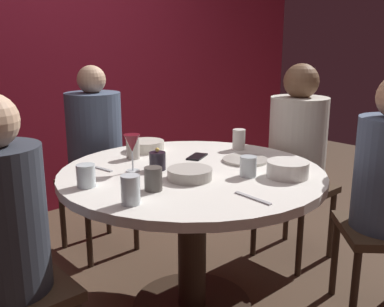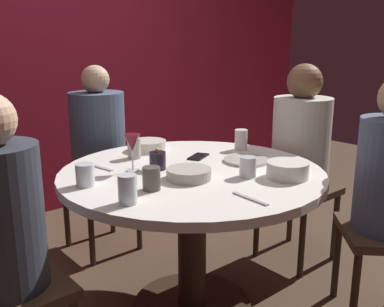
{
  "view_description": "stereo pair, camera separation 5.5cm",
  "coord_description": "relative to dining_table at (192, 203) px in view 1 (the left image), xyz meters",
  "views": [
    {
      "loc": [
        -1.33,
        -1.48,
        1.33
      ],
      "look_at": [
        0.0,
        0.0,
        0.82
      ],
      "focal_mm": 41.2,
      "sensor_mm": 36.0,
      "label": 1
    },
    {
      "loc": [
        -1.29,
        -1.51,
        1.33
      ],
      "look_at": [
        0.0,
        0.0,
        0.82
      ],
      "focal_mm": 41.2,
      "sensor_mm": 36.0,
      "label": 2
    }
  ],
  "objects": [
    {
      "name": "cup_center_front",
      "position": [
        -0.47,
        -0.18,
        0.22
      ],
      "size": [
        0.07,
        0.07,
        0.11
      ],
      "primitive_type": "cylinder",
      "color": "silver",
      "rests_on": "dining_table"
    },
    {
      "name": "seated_diner_left",
      "position": [
        -0.88,
        0.0,
        0.15
      ],
      "size": [
        0.4,
        0.4,
        1.17
      ],
      "rotation": [
        0.0,
        0.0,
        6.28
      ],
      "color": "#3F2D1E",
      "rests_on": "ground"
    },
    {
      "name": "cup_by_left_diner",
      "position": [
        -0.31,
        -0.11,
        0.21
      ],
      "size": [
        0.07,
        0.07,
        0.1
      ],
      "primitive_type": "cylinder",
      "color": "#4C4742",
      "rests_on": "dining_table"
    },
    {
      "name": "bowl_serving_large",
      "position": [
        0.06,
        0.45,
        0.19
      ],
      "size": [
        0.19,
        0.19,
        0.06
      ],
      "primitive_type": "cylinder",
      "color": "beige",
      "rests_on": "dining_table"
    },
    {
      "name": "bowl_salad_center",
      "position": [
        -0.1,
        -0.1,
        0.19
      ],
      "size": [
        0.2,
        0.2,
        0.05
      ],
      "primitive_type": "cylinder",
      "color": "#B2ADA3",
      "rests_on": "dining_table"
    },
    {
      "name": "candle_holder",
      "position": [
        -0.12,
        0.11,
        0.21
      ],
      "size": [
        0.08,
        0.08,
        0.11
      ],
      "color": "black",
      "rests_on": "dining_table"
    },
    {
      "name": "wine_glass",
      "position": [
        -0.22,
        0.17,
        0.29
      ],
      "size": [
        0.08,
        0.08,
        0.18
      ],
      "color": "silver",
      "rests_on": "dining_table"
    },
    {
      "name": "dining_table",
      "position": [
        0.0,
        0.0,
        0.0
      ],
      "size": [
        1.24,
        1.24,
        0.74
      ],
      "color": "silver",
      "rests_on": "ground"
    },
    {
      "name": "bowl_small_white",
      "position": [
        0.24,
        -0.37,
        0.2
      ],
      "size": [
        0.19,
        0.19,
        0.07
      ],
      "primitive_type": "cylinder",
      "color": "silver",
      "rests_on": "dining_table"
    },
    {
      "name": "cell_phone",
      "position": [
        0.17,
        0.15,
        0.17
      ],
      "size": [
        0.16,
        0.12,
        0.01
      ],
      "primitive_type": "cube",
      "rotation": [
        0.0,
        0.0,
        2.03
      ],
      "color": "black",
      "rests_on": "dining_table"
    },
    {
      "name": "cup_by_right_diner",
      "position": [
        0.12,
        -0.24,
        0.21
      ],
      "size": [
        0.08,
        0.08,
        0.09
      ],
      "primitive_type": "cylinder",
      "color": "silver",
      "rests_on": "dining_table"
    },
    {
      "name": "knife_near_plate",
      "position": [
        -0.09,
        -0.45,
        0.17
      ],
      "size": [
        0.02,
        0.18,
        0.01
      ],
      "primitive_type": "cube",
      "rotation": [
        0.0,
        0.0,
        -0.03
      ],
      "color": "#B7B7BC",
      "rests_on": "dining_table"
    },
    {
      "name": "fork_near_plate",
      "position": [
        -0.31,
        0.31,
        0.17
      ],
      "size": [
        0.05,
        0.18,
        0.01
      ],
      "primitive_type": "cube",
      "rotation": [
        0.0,
        0.0,
        0.17
      ],
      "color": "#B7B7BC",
      "rests_on": "dining_table"
    },
    {
      "name": "cup_near_candle",
      "position": [
        -0.09,
        0.36,
        0.22
      ],
      "size": [
        0.07,
        0.07,
        0.11
      ],
      "primitive_type": "cylinder",
      "color": "#B2ADA3",
      "rests_on": "dining_table"
    },
    {
      "name": "cup_far_edge",
      "position": [
        -0.49,
        0.11,
        0.21
      ],
      "size": [
        0.08,
        0.08,
        0.09
      ],
      "primitive_type": "cylinder",
      "color": "silver",
      "rests_on": "dining_table"
    },
    {
      "name": "cup_beside_wine",
      "position": [
        0.47,
        0.13,
        0.22
      ],
      "size": [
        0.07,
        0.07,
        0.11
      ],
      "primitive_type": "cylinder",
      "color": "silver",
      "rests_on": "dining_table"
    },
    {
      "name": "back_wall",
      "position": [
        0.0,
        1.8,
        0.73
      ],
      "size": [
        6.0,
        0.1,
        2.6
      ],
      "primitive_type": "cube",
      "color": "maroon",
      "rests_on": "ground"
    },
    {
      "name": "seated_diner_right",
      "position": [
        0.85,
        0.0,
        0.17
      ],
      "size": [
        0.4,
        0.4,
        1.2
      ],
      "rotation": [
        0.0,
        0.0,
        3.14
      ],
      "color": "#3F2D1E",
      "rests_on": "ground"
    },
    {
      "name": "seated_diner_back",
      "position": [
        0.0,
        0.9,
        0.16
      ],
      "size": [
        0.4,
        0.4,
        1.19
      ],
      "rotation": [
        0.0,
        0.0,
        4.71
      ],
      "color": "#3F2D1E",
      "rests_on": "ground"
    },
    {
      "name": "dinner_plate",
      "position": [
        0.3,
        -0.07,
        0.17
      ],
      "size": [
        0.23,
        0.23,
        0.01
      ],
      "primitive_type": "cylinder",
      "color": "#B2ADA3",
      "rests_on": "dining_table"
    }
  ]
}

